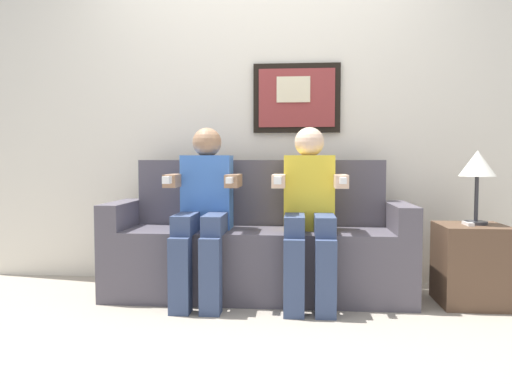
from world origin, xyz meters
TOP-DOWN VIEW (x-y plane):
  - ground_plane at (0.00, 0.00)m, footprint 5.69×5.69m
  - back_wall_assembly at (0.01, 0.76)m, footprint 4.38×0.10m
  - couch at (0.00, 0.33)m, footprint 1.98×0.58m
  - person_on_left at (-0.33, 0.16)m, footprint 0.46×0.56m
  - person_on_right at (0.33, 0.16)m, footprint 0.46×0.56m
  - side_table_right at (1.34, 0.22)m, footprint 0.40×0.40m
  - table_lamp at (1.37, 0.24)m, footprint 0.22×0.22m
  - spare_remote_on_table at (1.31, 0.19)m, footprint 0.04×0.13m

SIDE VIEW (x-z plane):
  - ground_plane at x=0.00m, z-range 0.00..0.00m
  - side_table_right at x=1.34m, z-range 0.00..0.50m
  - couch at x=0.00m, z-range -0.14..0.76m
  - spare_remote_on_table at x=1.31m, z-range 0.50..0.52m
  - person_on_left at x=-0.33m, z-range 0.05..1.16m
  - person_on_right at x=0.33m, z-range 0.05..1.16m
  - table_lamp at x=1.37m, z-range 0.63..1.09m
  - back_wall_assembly at x=0.01m, z-range 0.00..2.60m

